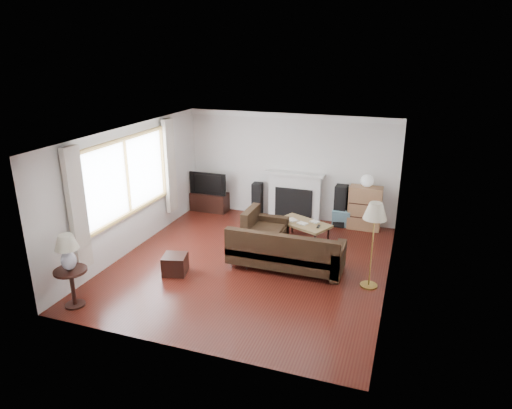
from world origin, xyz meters
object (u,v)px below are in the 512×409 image
(tv_stand, at_px, (210,202))
(floor_lamp, at_px, (372,246))
(bookshelf, at_px, (365,208))
(coffee_table, at_px, (303,232))
(side_table, at_px, (73,288))
(sectional_sofa, at_px, (286,250))

(tv_stand, bearing_deg, floor_lamp, -31.92)
(tv_stand, bearing_deg, bookshelf, 0.45)
(coffee_table, xyz_separation_m, side_table, (-2.83, -3.69, 0.10))
(coffee_table, bearing_deg, sectional_sofa, -66.03)
(sectional_sofa, bearing_deg, coffee_table, 89.50)
(sectional_sofa, relative_size, coffee_table, 2.06)
(floor_lamp, xyz_separation_m, side_table, (-4.37, -2.19, -0.44))
(tv_stand, distance_m, coffee_table, 2.92)
(bookshelf, height_order, side_table, bookshelf)
(bookshelf, xyz_separation_m, floor_lamp, (0.41, -2.66, 0.27))
(coffee_table, relative_size, floor_lamp, 0.73)
(tv_stand, relative_size, coffee_table, 0.83)
(sectional_sofa, xyz_separation_m, coffee_table, (0.01, 1.31, -0.15))
(coffee_table, bearing_deg, floor_lamp, -19.81)
(bookshelf, bearing_deg, sectional_sofa, -114.76)
(coffee_table, distance_m, floor_lamp, 2.22)
(sectional_sofa, relative_size, floor_lamp, 1.50)
(coffee_table, bearing_deg, tv_stand, -178.36)
(tv_stand, relative_size, floor_lamp, 0.60)
(bookshelf, relative_size, floor_lamp, 0.65)
(tv_stand, xyz_separation_m, coffee_table, (2.69, -1.13, -0.01))
(tv_stand, distance_m, side_table, 4.83)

